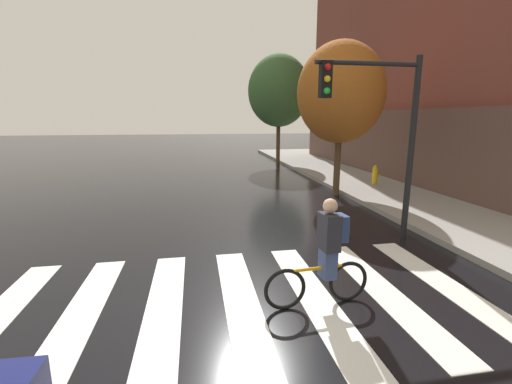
{
  "coord_description": "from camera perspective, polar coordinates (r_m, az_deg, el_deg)",
  "views": [
    {
      "loc": [
        0.06,
        -4.93,
        2.84
      ],
      "look_at": [
        1.25,
        1.86,
        1.37
      ],
      "focal_mm": 24.32,
      "sensor_mm": 36.0,
      "label": 1
    }
  ],
  "objects": [
    {
      "name": "cyclist",
      "position": [
        5.44,
        11.46,
        -9.81
      ],
      "size": [
        1.71,
        0.38,
        1.69
      ],
      "color": "black",
      "rests_on": "ground"
    },
    {
      "name": "traffic_light_near",
      "position": [
        8.39,
        19.8,
        11.46
      ],
      "size": [
        2.47,
        0.28,
        4.2
      ],
      "color": "black",
      "rests_on": "ground"
    },
    {
      "name": "ground_plane",
      "position": [
        5.69,
        -9.71,
        -18.14
      ],
      "size": [
        120.0,
        120.0,
        0.0
      ],
      "primitive_type": "plane",
      "color": "black"
    },
    {
      "name": "fire_hydrant",
      "position": [
        15.33,
        18.99,
        2.71
      ],
      "size": [
        0.33,
        0.22,
        0.78
      ],
      "color": "gold",
      "rests_on": "sidewalk"
    },
    {
      "name": "street_tree_mid",
      "position": [
        21.66,
        3.77,
        16.24
      ],
      "size": [
        3.7,
        3.7,
        6.57
      ],
      "color": "#4C3823",
      "rests_on": "ground"
    },
    {
      "name": "street_tree_near",
      "position": [
        13.19,
        13.76,
        15.53
      ],
      "size": [
        3.1,
        3.1,
        5.52
      ],
      "color": "#4C3823",
      "rests_on": "ground"
    },
    {
      "name": "crosswalk_stripes",
      "position": [
        5.69,
        -8.66,
        -18.05
      ],
      "size": [
        8.89,
        4.0,
        0.01
      ],
      "color": "silver",
      "rests_on": "ground"
    }
  ]
}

